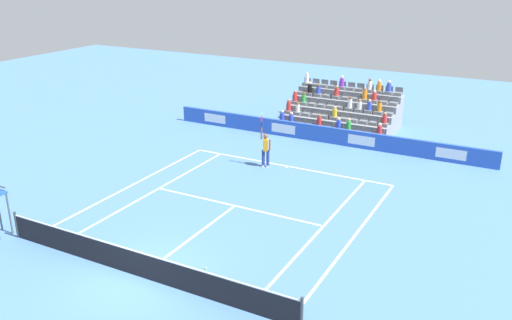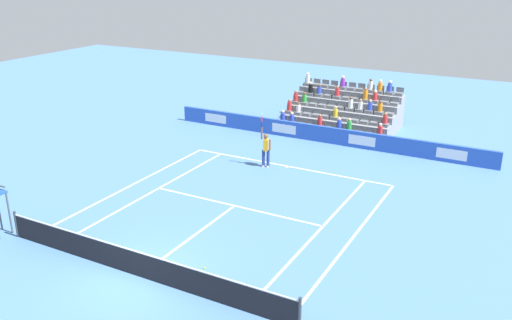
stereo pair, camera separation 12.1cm
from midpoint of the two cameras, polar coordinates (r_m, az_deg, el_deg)
name	(u,v)px [view 2 (the right image)]	position (r m, az deg, el deg)	size (l,w,h in m)	color
ground_plane	(139,276)	(19.23, -11.99, -11.79)	(80.00, 80.00, 0.00)	#4C7AB2
line_baseline	(288,166)	(28.29, 3.51, -0.67)	(10.97, 0.10, 0.01)	white
line_service	(235,206)	(23.80, -2.11, -4.80)	(8.23, 0.10, 0.01)	white
line_centre_service	(193,236)	(21.40, -6.48, -7.95)	(0.10, 6.40, 0.01)	white
line_singles_sideline_left	(153,191)	(25.64, -10.60, -3.26)	(0.10, 11.89, 0.01)	white
line_singles_sideline_right	(319,231)	(21.82, 6.72, -7.37)	(0.10, 11.89, 0.01)	white
line_doubles_sideline_left	(130,186)	(26.47, -12.93, -2.67)	(0.10, 11.89, 0.01)	white
line_doubles_sideline_right	(352,239)	(21.42, 10.15, -8.11)	(0.10, 11.89, 0.01)	white
line_centre_mark	(287,167)	(28.21, 3.43, -0.73)	(0.10, 0.20, 0.01)	white
sponsor_barrier	(322,134)	(32.19, 7.03, 2.71)	(19.50, 0.22, 0.96)	blue
tennis_net	(138,263)	(18.98, -12.10, -10.53)	(11.97, 0.10, 1.07)	#33383D
tennis_player	(266,149)	(27.87, 1.15, 1.20)	(0.54, 0.43, 2.85)	navy
stadium_stand	(343,114)	(35.30, 9.20, 4.76)	(6.82, 4.75, 3.01)	gray
loose_tennis_ball	(205,268)	(19.28, -5.22, -11.17)	(0.07, 0.07, 0.07)	#D1E533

